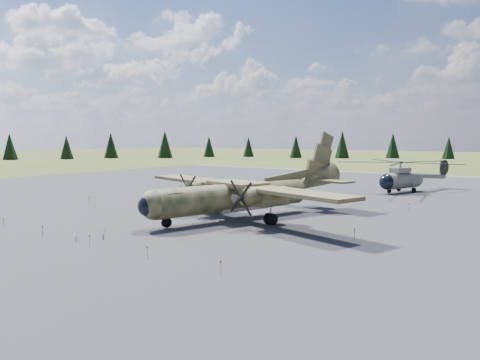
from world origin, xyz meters
The scene contains 8 objects.
ground centered at (0.00, 0.00, 0.00)m, with size 500.00×500.00×0.00m, color brown.
apron centered at (0.00, 10.00, 0.00)m, with size 120.00×120.00×0.04m, color slate.
transport_plane centered at (4.04, 3.08, 2.60)m, with size 27.13×24.24×9.04m.
helicopter_near centered at (9.93, 33.66, 3.16)m, with size 22.18×22.34×4.46m.
info_placard_left centered at (-0.21, -13.13, 0.46)m, with size 0.45×0.20×0.70m.
info_placard_right centered at (0.89, -11.47, 0.53)m, with size 0.53×0.27×0.80m.
barrier_fence centered at (-0.46, -0.08, 0.51)m, with size 33.12×29.62×0.85m.
treeline centered at (9.38, -4.14, 4.88)m, with size 304.48×303.47×10.93m.
Camera 1 is at (30.14, -33.94, 7.82)m, focal length 35.00 mm.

